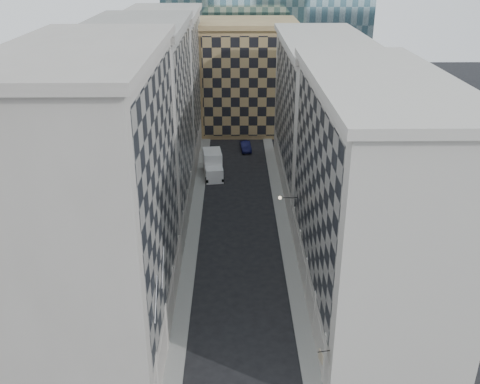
{
  "coord_description": "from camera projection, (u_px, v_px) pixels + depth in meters",
  "views": [
    {
      "loc": [
        -0.61,
        -25.96,
        29.47
      ],
      "look_at": [
        -0.09,
        12.45,
        12.1
      ],
      "focal_mm": 40.0,
      "sensor_mm": 36.0,
      "label": 1
    }
  ],
  "objects": [
    {
      "name": "bldg_right_a",
      "position": [
        369.0,
        198.0,
        45.35
      ],
      "size": [
        10.8,
        26.8,
        20.7
      ],
      "color": "beige",
      "rests_on": "ground"
    },
    {
      "name": "dark_car",
      "position": [
        245.0,
        146.0,
        86.16
      ],
      "size": [
        1.95,
        4.57,
        1.47
      ],
      "primitive_type": "imported",
      "rotation": [
        0.0,
        0.0,
        0.09
      ],
      "color": "#0E1036",
      "rests_on": "ground"
    },
    {
      "name": "bldg_right_b",
      "position": [
        320.0,
        115.0,
        70.15
      ],
      "size": [
        10.8,
        28.8,
        19.7
      ],
      "color": "beige",
      "rests_on": "ground"
    },
    {
      "name": "bracket_lamp",
      "position": [
        282.0,
        198.0,
        55.17
      ],
      "size": [
        1.98,
        0.36,
        0.36
      ],
      "color": "black",
      "rests_on": "ground"
    },
    {
      "name": "tan_block",
      "position": [
        248.0,
        76.0,
        93.8
      ],
      "size": [
        16.8,
        14.8,
        18.8
      ],
      "color": "#A48057",
      "rests_on": "ground"
    },
    {
      "name": "sidewalk_west",
      "position": [
        194.0,
        224.0,
        63.04
      ],
      "size": [
        1.5,
        100.0,
        0.15
      ],
      "primitive_type": "cube",
      "color": "gray",
      "rests_on": "ground"
    },
    {
      "name": "box_truck",
      "position": [
        213.0,
        166.0,
        76.31
      ],
      "size": [
        3.2,
        6.43,
        3.39
      ],
      "rotation": [
        0.0,
        0.0,
        0.11
      ],
      "color": "white",
      "rests_on": "ground"
    },
    {
      "name": "bldg_left_a",
      "position": [
        99.0,
        204.0,
        40.82
      ],
      "size": [
        10.8,
        22.8,
        23.7
      ],
      "color": "#A29B92",
      "rests_on": "ground"
    },
    {
      "name": "bldg_left_c",
      "position": [
        166.0,
        85.0,
        81.32
      ],
      "size": [
        10.8,
        22.8,
        21.7
      ],
      "color": "#A29B92",
      "rests_on": "ground"
    },
    {
      "name": "flagpoles_left",
      "position": [
        159.0,
        282.0,
        37.9
      ],
      "size": [
        0.1,
        6.33,
        2.33
      ],
      "color": "gray",
      "rests_on": "ground"
    },
    {
      "name": "bldg_left_b",
      "position": [
        143.0,
        125.0,
        61.07
      ],
      "size": [
        10.8,
        22.8,
        22.7
      ],
      "color": "gray",
      "rests_on": "ground"
    },
    {
      "name": "sidewalk_east",
      "position": [
        283.0,
        223.0,
        63.17
      ],
      "size": [
        1.5,
        100.0,
        0.15
      ],
      "primitive_type": "cube",
      "color": "gray",
      "rests_on": "ground"
    },
    {
      "name": "shop_sign",
      "position": [
        321.0,
        356.0,
        37.03
      ],
      "size": [
        0.91,
        0.8,
        0.89
      ],
      "rotation": [
        0.0,
        0.0,
        0.18
      ],
      "color": "black",
      "rests_on": "ground"
    }
  ]
}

